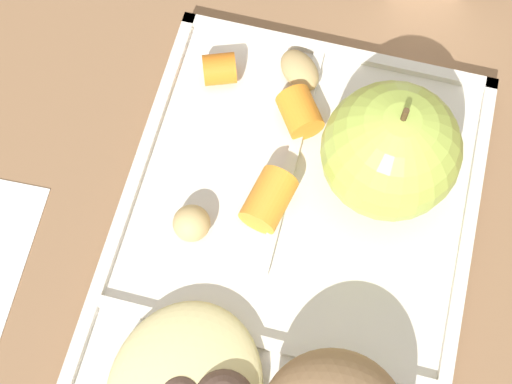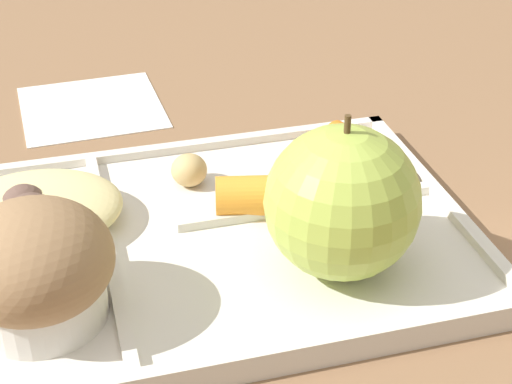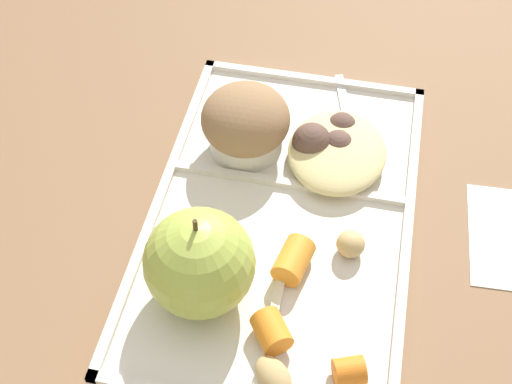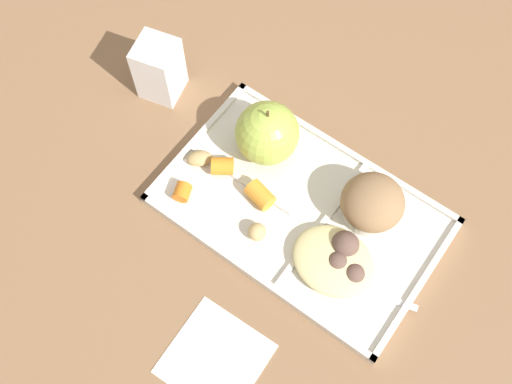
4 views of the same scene
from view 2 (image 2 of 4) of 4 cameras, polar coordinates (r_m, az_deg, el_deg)
name	(u,v)px [view 2 (image 2 of 4)]	position (r m, az deg, el deg)	size (l,w,h in m)	color
ground	(168,257)	(0.50, -6.22, -4.61)	(6.00, 6.00, 0.00)	#846042
lunch_tray	(168,249)	(0.50, -6.22, -4.04)	(0.37, 0.23, 0.02)	silver
green_apple	(342,202)	(0.45, 6.10, -0.74)	(0.09, 0.09, 0.10)	#A8C14C
bran_muffin	(35,269)	(0.44, -15.31, -5.24)	(0.08, 0.08, 0.07)	silver
carrot_slice_near_corner	(245,196)	(0.52, -0.77, -0.28)	(0.03, 0.03, 0.04)	orange
carrot_slice_small	(344,140)	(0.59, 6.20, 3.66)	(0.02, 0.02, 0.02)	orange
carrot_slice_edge	(348,186)	(0.53, 6.53, 0.40)	(0.02, 0.02, 0.03)	orange
potato_chunk_corner	(392,177)	(0.55, 9.57, 1.02)	(0.04, 0.02, 0.02)	tan
potato_chunk_small	(189,170)	(0.55, -4.74, 1.56)	(0.02, 0.02, 0.02)	tan
egg_noodle_pile	(34,210)	(0.52, -15.38, -1.26)	(0.11, 0.09, 0.02)	beige
meatball_front	(33,226)	(0.50, -15.44, -2.31)	(0.03, 0.03, 0.03)	brown
meatball_side	(25,208)	(0.52, -16.00, -1.09)	(0.03, 0.03, 0.03)	brown
meatball_back	(32,224)	(0.50, -15.50, -2.18)	(0.04, 0.04, 0.04)	brown
paper_napkin	(91,107)	(0.69, -11.54, 5.91)	(0.11, 0.11, 0.00)	white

